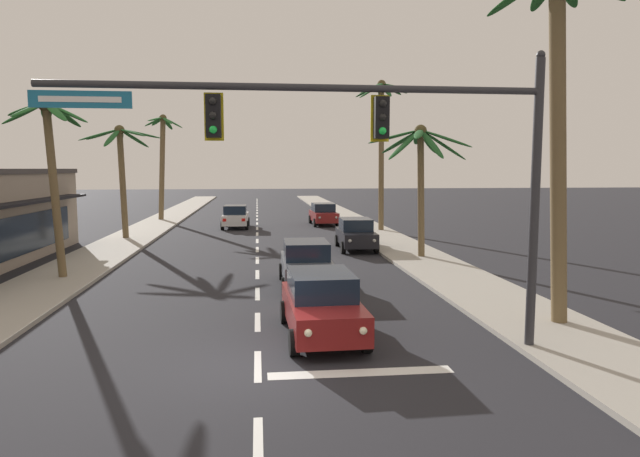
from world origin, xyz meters
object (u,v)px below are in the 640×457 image
sedan_oncoming_far (236,216)px  palm_right_nearest (559,82)px  palm_right_second (421,156)px  palm_left_third (121,156)px  sedan_parked_mid_kerb (323,214)px  palm_right_third (381,126)px  traffic_signal_mast (385,142)px  sedan_lead_at_stop_bar (322,304)px  sedan_third_in_queue (306,264)px  sedan_parked_nearest_kerb (356,234)px  palm_left_second (49,146)px  palm_left_farthest (162,153)px

sedan_oncoming_far → palm_right_nearest: size_ratio=0.45×
palm_right_second → palm_right_nearest: bearing=-89.0°
palm_left_third → sedan_oncoming_far: bearing=43.8°
sedan_parked_mid_kerb → palm_right_third: 8.88m
traffic_signal_mast → sedan_parked_mid_kerb: (2.22, 30.56, -4.10)m
sedan_lead_at_stop_bar → sedan_third_in_queue: same height
sedan_third_in_queue → sedan_lead_at_stop_bar: bearing=-91.4°
palm_left_third → sedan_parked_mid_kerb: bearing=30.3°
sedan_parked_mid_kerb → sedan_lead_at_stop_bar: bearing=-96.9°
sedan_third_in_queue → sedan_parked_nearest_kerb: same height
traffic_signal_mast → sedan_third_in_queue: 9.00m
sedan_oncoming_far → palm_right_second: size_ratio=0.69×
palm_right_nearest → sedan_oncoming_far: bearing=109.4°
palm_left_second → palm_left_farthest: size_ratio=0.80×
palm_left_third → palm_right_third: size_ratio=0.68×
sedan_lead_at_stop_bar → palm_left_second: (-9.54, 8.46, 4.39)m
sedan_parked_nearest_kerb → palm_left_third: palm_left_third is taller
palm_left_farthest → palm_right_second: 26.77m
sedan_third_in_queue → sedan_oncoming_far: 21.41m
palm_left_third → palm_left_farthest: palm_left_farthest is taller
traffic_signal_mast → sedan_parked_nearest_kerb: bearing=82.0°
sedan_third_in_queue → sedan_parked_mid_kerb: size_ratio=0.99×
traffic_signal_mast → palm_left_second: palm_left_second is taller
sedan_oncoming_far → palm_right_nearest: 29.46m
sedan_parked_nearest_kerb → palm_right_nearest: 16.58m
traffic_signal_mast → sedan_parked_mid_kerb: 30.91m
sedan_lead_at_stop_bar → palm_left_second: size_ratio=0.63×
sedan_oncoming_far → sedan_parked_nearest_kerb: (6.89, -11.95, 0.00)m
palm_left_third → palm_left_second: bearing=-88.8°
palm_left_third → palm_left_farthest: (0.38, 12.60, 0.56)m
sedan_parked_mid_kerb → palm_right_nearest: palm_right_nearest is taller
traffic_signal_mast → palm_right_second: bearing=70.3°
sedan_lead_at_stop_bar → traffic_signal_mast: bearing=-53.3°
palm_left_farthest → palm_left_third: bearing=-91.7°
palm_left_farthest → palm_right_third: 19.15m
palm_left_second → palm_left_third: (-0.27, 12.65, -0.13)m
sedan_third_in_queue → palm_right_second: 9.22m
palm_right_third → palm_left_third: bearing=-171.0°
sedan_lead_at_stop_bar → sedan_parked_nearest_kerb: same height
sedan_oncoming_far → palm_left_farthest: bearing=134.4°
palm_left_farthest → sedan_oncoming_far: bearing=-45.6°
sedan_oncoming_far → palm_left_second: size_ratio=0.63×
traffic_signal_mast → palm_left_farthest: bearing=106.8°
traffic_signal_mast → palm_right_nearest: (5.08, 1.83, 1.70)m
palm_left_second → palm_right_second: (15.66, 3.48, -0.26)m
sedan_parked_nearest_kerb → palm_left_third: bearing=157.2°
sedan_parked_nearest_kerb → palm_right_third: 10.97m
palm_left_second → traffic_signal_mast: bearing=-43.2°
sedan_oncoming_far → sedan_parked_mid_kerb: bearing=12.4°
traffic_signal_mast → sedan_parked_nearest_kerb: (2.39, 17.13, -4.10)m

